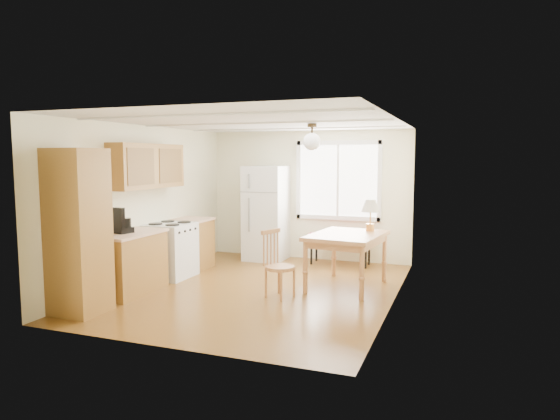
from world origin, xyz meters
The scene contains 11 objects.
room_shell centered at (0.00, 0.00, 1.25)m, with size 4.60×5.60×2.62m.
kitchen_run centered at (-1.72, -0.63, 0.84)m, with size 0.65×3.40×2.20m.
window_unit centered at (0.60, 2.47, 1.55)m, with size 1.64×0.05×1.51m.
pendant_light centered at (0.70, 0.40, 2.24)m, with size 0.26×0.26×0.40m.
refrigerator centered at (-0.74, 2.12, 0.91)m, with size 0.76×0.79×1.82m.
bench centered at (0.74, 2.14, 0.50)m, with size 1.26×0.60×0.56m.
dining_table centered at (1.21, 0.58, 0.73)m, with size 1.14×1.43×0.83m.
chair centered at (0.37, -0.27, 0.54)m, with size 0.46×0.46×0.95m.
table_lamp centered at (1.49, 0.99, 1.19)m, with size 0.29×0.29×0.49m.
coffee_maker centered at (-1.72, -0.95, 1.04)m, with size 0.24×0.28×0.38m.
kettle centered at (-1.79, -0.95, 0.98)m, with size 0.11×0.11×0.21m.
Camera 1 is at (2.87, -6.81, 1.98)m, focal length 32.00 mm.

